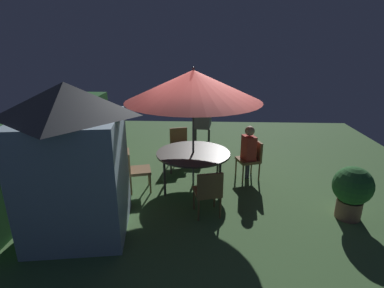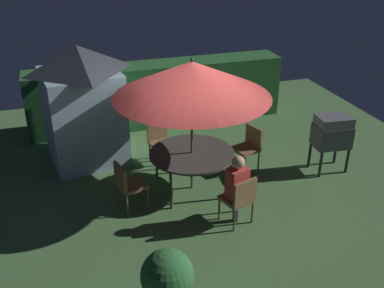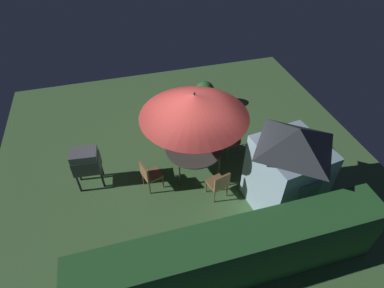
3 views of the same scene
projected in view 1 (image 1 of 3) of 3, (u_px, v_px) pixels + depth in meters
ground_plane at (203, 182)px, 6.85m from camera, size 11.00×11.00×0.00m
hedge_backdrop at (48, 148)px, 6.76m from camera, size 6.30×0.84×1.54m
garden_shed at (73, 160)px, 4.72m from camera, size 1.77×1.79×2.48m
patio_table at (193, 154)px, 6.51m from camera, size 1.60×1.60×0.77m
patio_umbrella at (193, 86)px, 6.04m from camera, size 2.80×2.80×2.57m
bbq_grill at (202, 117)px, 9.20m from camera, size 0.75×0.57×1.20m
chair_near_shed at (252, 157)px, 6.92m from camera, size 0.58×0.58×0.90m
chair_far_side at (180, 143)px, 7.87m from camera, size 0.58×0.58×0.90m
chair_toward_hedge at (135, 168)px, 6.32m from camera, size 0.56×0.57×0.90m
chair_toward_house at (208, 190)px, 5.35m from camera, size 0.56×0.56×0.90m
potted_plant_by_shed at (352, 190)px, 5.30m from camera, size 0.68×0.68×0.98m
person_in_red at (249, 146)px, 6.81m from camera, size 0.40×0.33×1.26m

